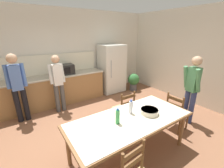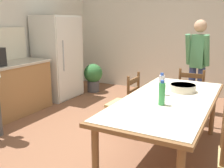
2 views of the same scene
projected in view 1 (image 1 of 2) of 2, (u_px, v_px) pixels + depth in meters
name	position (u px, v px, depth m)	size (l,w,h in m)	color
ground_plane	(106.00, 135.00, 3.33)	(8.32, 8.32, 0.00)	brown
wall_back	(63.00, 55.00, 4.95)	(6.52, 0.12, 2.90)	silver
wall_right	(196.00, 57.00, 4.56)	(0.12, 5.20, 2.90)	silver
kitchen_counter	(49.00, 91.00, 4.58)	(3.47, 0.66, 0.93)	#9E7042
counter_splashback	(43.00, 65.00, 4.58)	(3.43, 0.03, 0.60)	#EFE8CB
refrigerator	(112.00, 69.00, 5.61)	(0.89, 0.73, 1.76)	silver
microwave	(65.00, 69.00, 4.65)	(0.50, 0.39, 0.30)	black
dining_table	(130.00, 122.00, 2.61)	(2.21, 1.00, 0.77)	brown
bottle_near_centre	(118.00, 117.00, 2.40)	(0.07, 0.07, 0.27)	green
bottle_off_centre	(131.00, 107.00, 2.70)	(0.07, 0.07, 0.27)	silver
serving_bowl	(149.00, 111.00, 2.71)	(0.32, 0.32, 0.09)	beige
chair_side_far_right	(124.00, 109.00, 3.57)	(0.42, 0.40, 0.91)	brown
chair_head_end	(176.00, 112.00, 3.43)	(0.43, 0.45, 0.91)	brown
person_at_sink	(17.00, 85.00, 3.61)	(0.43, 0.30, 1.73)	black
person_at_counter	(58.00, 81.00, 4.10)	(0.41, 0.28, 1.62)	#4C4C4C
person_by_table	(192.00, 87.00, 3.58)	(0.32, 0.45, 1.67)	navy
potted_plant	(134.00, 81.00, 5.82)	(0.44, 0.44, 0.67)	#4C4C51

